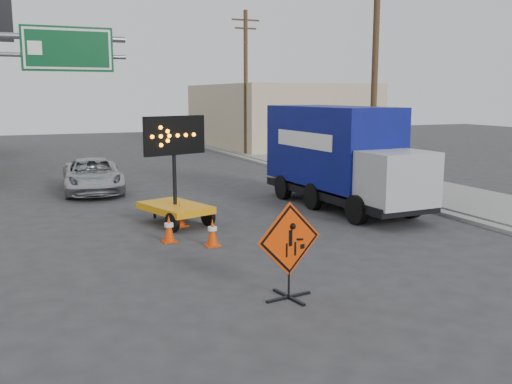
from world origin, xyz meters
TOP-DOWN VIEW (x-y plane):
  - ground at (0.00, 0.00)m, footprint 100.00×100.00m
  - curb_right at (7.20, 15.00)m, footprint 0.40×60.00m
  - sidewalk_right at (9.50, 15.00)m, footprint 4.00×60.00m
  - building_right_far at (13.00, 30.00)m, footprint 10.00×14.00m
  - highway_gantry at (-4.43, 17.96)m, footprint 6.18×0.38m
  - utility_pole_near at (8.00, 10.00)m, footprint 1.80×0.26m
  - utility_pole_far at (8.00, 24.00)m, footprint 1.80×0.26m
  - construction_sign at (-0.88, -0.34)m, footprint 1.41×1.01m
  - arrow_board at (-1.24, 6.69)m, footprint 2.02×2.60m
  - pickup_truck at (-2.78, 13.63)m, footprint 2.56×4.97m
  - box_truck at (4.73, 7.10)m, footprint 2.60×7.39m
  - cone_a at (-1.00, 3.89)m, footprint 0.37×0.37m
  - cone_b at (-1.93, 4.73)m, footprint 0.40×0.40m
  - cone_c at (-1.19, 6.36)m, footprint 0.49×0.49m

SIDE VIEW (x-z plane):
  - ground at x=0.00m, z-range 0.00..0.00m
  - curb_right at x=7.20m, z-range 0.00..0.12m
  - sidewalk_right at x=9.50m, z-range 0.00..0.15m
  - cone_a at x=-1.00m, z-range 0.00..0.72m
  - cone_b at x=-1.93m, z-range 0.00..0.73m
  - cone_c at x=-1.19m, z-range 0.00..0.75m
  - pickup_truck at x=-2.78m, z-range 0.00..1.34m
  - arrow_board at x=-1.24m, z-range -0.91..2.35m
  - construction_sign at x=-0.88m, z-range 0.05..1.94m
  - box_truck at x=4.73m, z-range -0.16..3.31m
  - building_right_far at x=13.00m, z-range 0.00..4.60m
  - utility_pole_near at x=8.00m, z-range 0.18..9.18m
  - utility_pole_far at x=8.00m, z-range 0.18..9.18m
  - highway_gantry at x=-4.43m, z-range 1.62..8.52m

